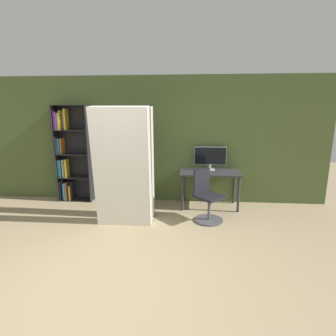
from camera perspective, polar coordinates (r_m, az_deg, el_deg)
ground_plane at (r=3.37m, az=-15.93°, el=-24.07°), size 16.00×16.00×0.00m
wall_back at (r=5.77m, az=-5.99°, el=6.05°), size 8.00×0.06×2.70m
desk at (r=5.46m, az=9.08°, el=-1.85°), size 1.22×0.65×0.75m
monitor at (r=5.57m, az=9.15°, el=2.36°), size 0.68×0.23×0.49m
office_chair at (r=4.85m, az=8.49°, el=-6.91°), size 0.62×0.62×0.95m
bookshelf at (r=6.15m, az=-20.56°, el=2.62°), size 0.75×0.29×2.10m
mattress_near at (r=4.49m, az=-9.87°, el=-0.02°), size 0.95×0.46×2.06m
mattress_far at (r=4.83m, az=-8.82°, el=0.86°), size 0.95×0.35×2.05m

